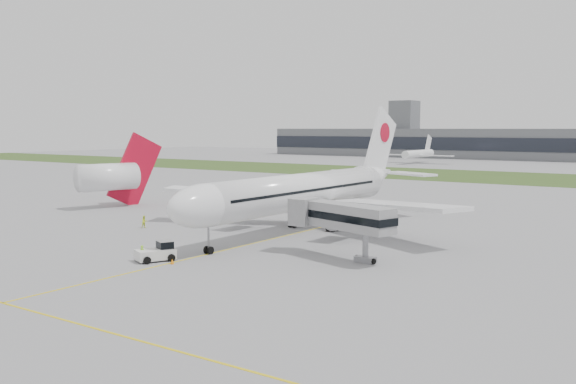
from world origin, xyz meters
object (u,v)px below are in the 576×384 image
Objects in this scene: jet_bridge at (339,216)px; pushback_tug at (158,252)px; neighbor_aircraft at (112,176)px; airliner at (305,191)px; ground_crew_near at (142,253)px.

pushback_tug is at bearing -124.48° from jet_bridge.
jet_bridge is 0.77× the size of neighbor_aircraft.
ground_crew_near is at bearing -96.57° from airliner.
jet_bridge reaches higher than pushback_tug.
jet_bridge reaches higher than ground_crew_near.
jet_bridge is 21.58m from ground_crew_near.
jet_bridge is (13.21, -13.34, -1.04)m from airliner.
pushback_tug is 1.65m from ground_crew_near.
pushback_tug is (-2.03, -25.70, -4.71)m from airliner.
ground_crew_near is (-3.10, -26.96, -4.78)m from airliner.
neighbor_aircraft reaches higher than ground_crew_near.
neighbor_aircraft is at bearing 169.85° from pushback_tug.
neighbor_aircraft is (-40.26, 29.44, 4.76)m from ground_crew_near.
jet_bridge is at bearing -0.72° from neighbor_aircraft.
jet_bridge is (15.25, 12.36, 3.67)m from pushback_tug.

